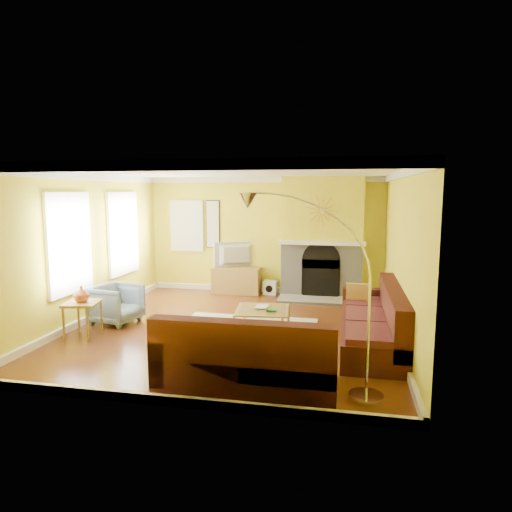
% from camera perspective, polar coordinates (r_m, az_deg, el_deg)
% --- Properties ---
extents(floor, '(5.50, 6.00, 0.02)m').
position_cam_1_polar(floor, '(8.08, -2.78, -9.07)').
color(floor, brown).
rests_on(floor, ground).
extents(ceiling, '(5.50, 6.00, 0.02)m').
position_cam_1_polar(ceiling, '(7.73, -2.92, 10.58)').
color(ceiling, white).
rests_on(ceiling, ground).
extents(wall_back, '(5.50, 0.02, 2.70)m').
position_cam_1_polar(wall_back, '(10.72, 1.08, 2.60)').
color(wall_back, yellow).
rests_on(wall_back, ground).
extents(wall_front, '(5.50, 0.02, 2.70)m').
position_cam_1_polar(wall_front, '(4.97, -11.34, -3.93)').
color(wall_front, yellow).
rests_on(wall_front, ground).
extents(wall_left, '(0.02, 6.00, 2.70)m').
position_cam_1_polar(wall_left, '(8.88, -20.40, 0.96)').
color(wall_left, yellow).
rests_on(wall_left, ground).
extents(wall_right, '(0.02, 6.00, 2.70)m').
position_cam_1_polar(wall_right, '(7.61, 17.75, -0.02)').
color(wall_right, yellow).
rests_on(wall_right, ground).
extents(baseboard, '(5.50, 6.00, 0.12)m').
position_cam_1_polar(baseboard, '(8.06, -2.78, -8.59)').
color(baseboard, white).
rests_on(baseboard, floor).
extents(crown_molding, '(5.50, 6.00, 0.12)m').
position_cam_1_polar(crown_molding, '(7.73, -2.91, 10.06)').
color(crown_molding, white).
rests_on(crown_molding, ceiling).
extents(window_left_near, '(0.06, 1.22, 1.72)m').
position_cam_1_polar(window_left_near, '(9.96, -16.34, 2.73)').
color(window_left_near, white).
rests_on(window_left_near, wall_left).
extents(window_left_far, '(0.06, 1.22, 1.72)m').
position_cam_1_polar(window_left_far, '(8.34, -22.37, 1.47)').
color(window_left_far, white).
rests_on(window_left_far, wall_left).
extents(window_back, '(0.82, 0.06, 1.22)m').
position_cam_1_polar(window_back, '(11.15, -8.64, 3.75)').
color(window_back, white).
rests_on(window_back, wall_back).
extents(wall_art, '(0.34, 0.04, 1.14)m').
position_cam_1_polar(wall_art, '(10.95, -5.42, 4.00)').
color(wall_art, white).
rests_on(wall_art, wall_back).
extents(fireplace, '(1.80, 0.40, 2.70)m').
position_cam_1_polar(fireplace, '(10.36, 8.25, 2.33)').
color(fireplace, '#A09C97').
rests_on(fireplace, floor).
extents(mantel, '(1.92, 0.22, 0.08)m').
position_cam_1_polar(mantel, '(10.13, 8.16, 1.63)').
color(mantel, white).
rests_on(mantel, fireplace).
extents(hearth, '(1.80, 0.70, 0.06)m').
position_cam_1_polar(hearth, '(10.03, 7.93, -5.50)').
color(hearth, '#A09C97').
rests_on(hearth, floor).
extents(sunburst, '(0.70, 0.04, 0.70)m').
position_cam_1_polar(sunburst, '(10.09, 8.25, 5.59)').
color(sunburst, olive).
rests_on(sunburst, fireplace).
extents(rug, '(2.40, 1.80, 0.02)m').
position_cam_1_polar(rug, '(7.97, -1.40, -9.18)').
color(rug, beige).
rests_on(rug, floor).
extents(sectional_sofa, '(3.12, 3.74, 0.90)m').
position_cam_1_polar(sectional_sofa, '(6.97, 5.14, -7.96)').
color(sectional_sofa, '#461A16').
rests_on(sectional_sofa, floor).
extents(coffee_table, '(0.99, 0.99, 0.36)m').
position_cam_1_polar(coffee_table, '(8.00, 0.81, -7.84)').
color(coffee_table, white).
rests_on(coffee_table, floor).
extents(media_console, '(1.11, 0.50, 0.61)m').
position_cam_1_polar(media_console, '(10.72, -2.43, -3.05)').
color(media_console, olive).
rests_on(media_console, floor).
extents(tv, '(0.94, 0.68, 0.59)m').
position_cam_1_polar(tv, '(10.62, -2.45, 0.15)').
color(tv, black).
rests_on(tv, media_console).
extents(subwoofer, '(0.30, 0.30, 0.30)m').
position_cam_1_polar(subwoofer, '(10.66, 1.78, -3.95)').
color(subwoofer, white).
rests_on(subwoofer, floor).
extents(armchair, '(0.90, 0.88, 0.70)m').
position_cam_1_polar(armchair, '(8.67, -17.07, -5.75)').
color(armchair, slate).
rests_on(armchair, floor).
extents(side_table, '(0.63, 0.63, 0.58)m').
position_cam_1_polar(side_table, '(8.07, -20.84, -7.40)').
color(side_table, olive).
rests_on(side_table, floor).
extents(vase, '(0.31, 0.31, 0.27)m').
position_cam_1_polar(vase, '(7.97, -20.99, -4.46)').
color(vase, '#C65B23').
rests_on(vase, side_table).
extents(book, '(0.23, 0.30, 0.03)m').
position_cam_1_polar(book, '(8.06, -0.02, -6.31)').
color(book, white).
rests_on(book, coffee_table).
extents(arc_lamp, '(1.47, 0.36, 2.35)m').
position_cam_1_polar(arc_lamp, '(5.26, 7.01, -5.14)').
color(arc_lamp, silver).
rests_on(arc_lamp, floor).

